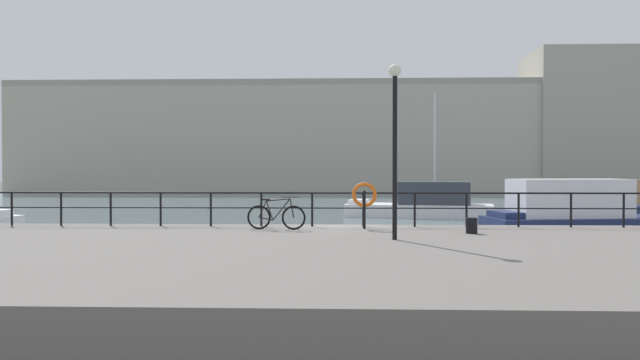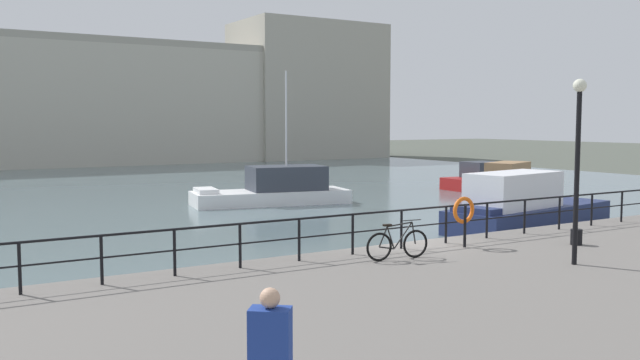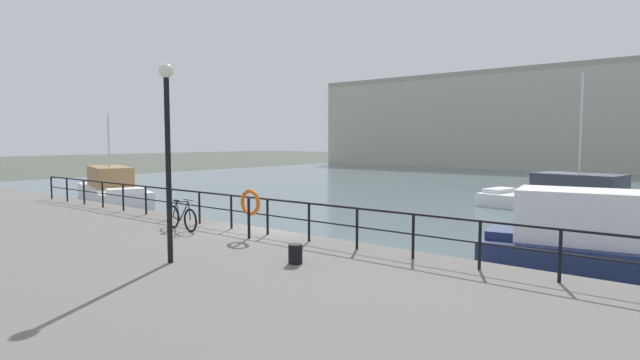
{
  "view_description": "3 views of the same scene",
  "coord_description": "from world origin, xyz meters",
  "px_view_note": "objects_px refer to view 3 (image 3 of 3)",
  "views": [
    {
      "loc": [
        0.21,
        -21.56,
        2.8
      ],
      "look_at": [
        -0.69,
        1.32,
        2.41
      ],
      "focal_mm": 37.51,
      "sensor_mm": 36.0,
      "label": 1
    },
    {
      "loc": [
        -12.19,
        -15.21,
        4.42
      ],
      "look_at": [
        -0.62,
        3.91,
        2.52
      ],
      "focal_mm": 38.1,
      "sensor_mm": 36.0,
      "label": 2
    },
    {
      "loc": [
        11.12,
        -11.14,
        3.76
      ],
      "look_at": [
        -1.15,
        4.06,
        2.22
      ],
      "focal_mm": 28.17,
      "sensor_mm": 36.0,
      "label": 3
    }
  ],
  "objects_px": {
    "parked_bicycle": "(181,218)",
    "life_ring_stand": "(250,204)",
    "moored_red_daysailer": "(634,249)",
    "moored_harbor_tender": "(112,190)",
    "quay_lamp_post": "(168,136)",
    "moored_white_yacht": "(567,197)",
    "mooring_bollard": "(295,254)"
  },
  "relations": [
    {
      "from": "parked_bicycle",
      "to": "moored_harbor_tender",
      "type": "bearing_deg",
      "value": 164.83
    },
    {
      "from": "moored_white_yacht",
      "to": "quay_lamp_post",
      "type": "distance_m",
      "value": 22.41
    },
    {
      "from": "moored_harbor_tender",
      "to": "quay_lamp_post",
      "type": "relative_size",
      "value": 2.16
    },
    {
      "from": "moored_white_yacht",
      "to": "moored_harbor_tender",
      "type": "xyz_separation_m",
      "value": [
        -21.98,
        -13.19,
        0.02
      ]
    },
    {
      "from": "life_ring_stand",
      "to": "mooring_bollard",
      "type": "bearing_deg",
      "value": -25.27
    },
    {
      "from": "moored_white_yacht",
      "to": "mooring_bollard",
      "type": "relative_size",
      "value": 19.97
    },
    {
      "from": "moored_harbor_tender",
      "to": "mooring_bollard",
      "type": "height_order",
      "value": "moored_harbor_tender"
    },
    {
      "from": "moored_red_daysailer",
      "to": "moored_white_yacht",
      "type": "bearing_deg",
      "value": -80.25
    },
    {
      "from": "moored_harbor_tender",
      "to": "life_ring_stand",
      "type": "distance_m",
      "value": 18.88
    },
    {
      "from": "parked_bicycle",
      "to": "mooring_bollard",
      "type": "bearing_deg",
      "value": -3.33
    },
    {
      "from": "quay_lamp_post",
      "to": "parked_bicycle",
      "type": "bearing_deg",
      "value": 141.0
    },
    {
      "from": "moored_red_daysailer",
      "to": "mooring_bollard",
      "type": "height_order",
      "value": "moored_red_daysailer"
    },
    {
      "from": "parked_bicycle",
      "to": "quay_lamp_post",
      "type": "relative_size",
      "value": 0.4
    },
    {
      "from": "quay_lamp_post",
      "to": "moored_harbor_tender",
      "type": "bearing_deg",
      "value": 154.86
    },
    {
      "from": "mooring_bollard",
      "to": "moored_harbor_tender",
      "type": "bearing_deg",
      "value": 161.41
    },
    {
      "from": "moored_white_yacht",
      "to": "parked_bicycle",
      "type": "xyz_separation_m",
      "value": [
        -6.62,
        -19.27,
        0.57
      ]
    },
    {
      "from": "moored_red_daysailer",
      "to": "parked_bicycle",
      "type": "height_order",
      "value": "moored_red_daysailer"
    },
    {
      "from": "moored_white_yacht",
      "to": "quay_lamp_post",
      "type": "xyz_separation_m",
      "value": [
        -3.32,
        -21.95,
        3.04
      ]
    },
    {
      "from": "moored_harbor_tender",
      "to": "parked_bicycle",
      "type": "xyz_separation_m",
      "value": [
        15.36,
        -6.08,
        0.55
      ]
    },
    {
      "from": "moored_white_yacht",
      "to": "mooring_bollard",
      "type": "distance_m",
      "value": 20.26
    },
    {
      "from": "mooring_bollard",
      "to": "quay_lamp_post",
      "type": "height_order",
      "value": "quay_lamp_post"
    },
    {
      "from": "moored_white_yacht",
      "to": "life_ring_stand",
      "type": "xyz_separation_m",
      "value": [
        -4.0,
        -18.84,
        1.16
      ]
    },
    {
      "from": "mooring_bollard",
      "to": "life_ring_stand",
      "type": "bearing_deg",
      "value": 154.73
    },
    {
      "from": "mooring_bollard",
      "to": "parked_bicycle",
      "type": "bearing_deg",
      "value": 170.24
    },
    {
      "from": "moored_white_yacht",
      "to": "moored_harbor_tender",
      "type": "height_order",
      "value": "moored_white_yacht"
    },
    {
      "from": "moored_red_daysailer",
      "to": "moored_harbor_tender",
      "type": "distance_m",
      "value": 26.61
    },
    {
      "from": "moored_harbor_tender",
      "to": "quay_lamp_post",
      "type": "height_order",
      "value": "quay_lamp_post"
    },
    {
      "from": "parked_bicycle",
      "to": "moored_red_daysailer",
      "type": "bearing_deg",
      "value": 34.83
    },
    {
      "from": "moored_red_daysailer",
      "to": "moored_harbor_tender",
      "type": "relative_size",
      "value": 0.93
    },
    {
      "from": "parked_bicycle",
      "to": "life_ring_stand",
      "type": "xyz_separation_m",
      "value": [
        2.62,
        0.43,
        0.59
      ]
    },
    {
      "from": "mooring_bollard",
      "to": "life_ring_stand",
      "type": "xyz_separation_m",
      "value": [
        -2.95,
        1.39,
        0.75
      ]
    },
    {
      "from": "mooring_bollard",
      "to": "life_ring_stand",
      "type": "height_order",
      "value": "life_ring_stand"
    }
  ]
}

